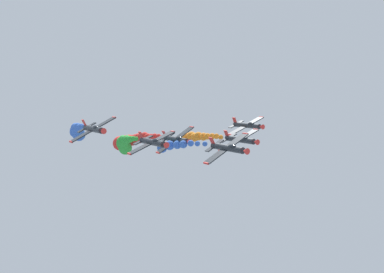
{
  "coord_description": "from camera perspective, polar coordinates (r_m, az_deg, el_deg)",
  "views": [
    {
      "loc": [
        44.53,
        78.57,
        107.75
      ],
      "look_at": [
        0.0,
        0.0,
        99.85
      ],
      "focal_mm": 44.34,
      "sensor_mm": 36.0,
      "label": 1
    }
  ],
  "objects": [
    {
      "name": "smoke_trail_lead",
      "position": [
        94.62,
        -2.24,
        -1.11
      ],
      "size": [
        3.56,
        15.2,
        3.47
      ],
      "color": "blue"
    },
    {
      "name": "airplane_right_inner",
      "position": [
        84.1,
        -4.76,
        -0.68
      ],
      "size": [
        8.96,
        10.35,
        4.01
      ],
      "rotation": [
        0.0,
        0.39,
        0.0
      ],
      "color": "#23282D"
    },
    {
      "name": "airplane_trailing",
      "position": [
        88.06,
        -11.75,
        0.89
      ],
      "size": [
        8.68,
        10.35,
        4.66
      ],
      "rotation": [
        0.0,
        0.47,
        0.0
      ],
      "color": "#23282D"
    },
    {
      "name": "smoke_trail_left_inner",
      "position": [
        107.72,
        0.45,
        -0.05
      ],
      "size": [
        2.58,
        16.07,
        3.14
      ],
      "color": "orange"
    },
    {
      "name": "airplane_lead",
      "position": [
        80.2,
        4.33,
        -1.38
      ],
      "size": [
        8.45,
        10.35,
        5.1
      ],
      "rotation": [
        0.0,
        0.52,
        0.0
      ],
      "color": "#23282D"
    },
    {
      "name": "airplane_left_outer",
      "position": [
        96.15,
        -1.92,
        -0.35
      ],
      "size": [
        8.29,
        10.35,
        5.38
      ],
      "rotation": [
        0.0,
        0.56,
        0.0
      ],
      "color": "#23282D"
    },
    {
      "name": "airplane_left_inner",
      "position": [
        93.1,
        5.83,
        -0.38
      ],
      "size": [
        8.86,
        10.35,
        4.27
      ],
      "rotation": [
        0.0,
        0.43,
        0.0
      ],
      "color": "#23282D"
    },
    {
      "name": "smoke_trail_trailing",
      "position": [
        108.4,
        -13.65,
        0.61
      ],
      "size": [
        6.35,
        20.15,
        5.08
      ],
      "color": "blue"
    },
    {
      "name": "airplane_right_outer",
      "position": [
        104.34,
        6.65,
        1.34
      ],
      "size": [
        8.96,
        10.35,
        4.02
      ],
      "rotation": [
        0.0,
        0.4,
        0.0
      ],
      "color": "#23282D"
    },
    {
      "name": "smoke_trail_right_inner",
      "position": [
        109.9,
        -8.18,
        -0.93
      ],
      "size": [
        9.5,
        26.63,
        6.61
      ],
      "color": "green"
    },
    {
      "name": "smoke_trail_left_outer",
      "position": [
        116.83,
        -7.53,
        -0.52
      ],
      "size": [
        4.01,
        23.72,
        5.59
      ],
      "color": "red"
    }
  ]
}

